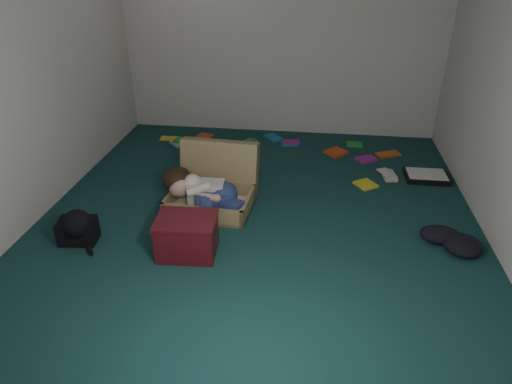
# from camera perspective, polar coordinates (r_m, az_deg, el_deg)

# --- Properties ---
(floor) EXTENTS (4.50, 4.50, 0.00)m
(floor) POSITION_cam_1_polar(r_m,az_deg,el_deg) (4.24, 0.27, -3.19)
(floor) COLOR #143A38
(floor) RESTS_ON ground
(wall_back) EXTENTS (4.50, 0.00, 4.50)m
(wall_back) POSITION_cam_1_polar(r_m,az_deg,el_deg) (5.92, 3.25, 19.47)
(wall_back) COLOR silver
(wall_back) RESTS_ON ground
(wall_front) EXTENTS (4.50, 0.00, 4.50)m
(wall_front) POSITION_cam_1_polar(r_m,az_deg,el_deg) (1.68, -9.51, -5.51)
(wall_front) COLOR silver
(wall_front) RESTS_ON ground
(wall_left) EXTENTS (0.00, 4.50, 4.50)m
(wall_left) POSITION_cam_1_polar(r_m,az_deg,el_deg) (4.44, -27.06, 13.45)
(wall_left) COLOR silver
(wall_left) RESTS_ON ground
(suitcase) EXTENTS (0.83, 0.81, 0.57)m
(suitcase) POSITION_cam_1_polar(r_m,az_deg,el_deg) (4.43, -5.23, 0.69)
(suitcase) COLOR #957F52
(suitcase) RESTS_ON floor
(person) EXTENTS (0.83, 0.44, 0.35)m
(person) POSITION_cam_1_polar(r_m,az_deg,el_deg) (4.26, -6.68, 0.09)
(person) COLOR silver
(person) RESTS_ON suitcase
(maroon_bin) EXTENTS (0.50, 0.40, 0.33)m
(maroon_bin) POSITION_cam_1_polar(r_m,az_deg,el_deg) (3.73, -8.60, -5.47)
(maroon_bin) COLOR #4A0F15
(maroon_bin) RESTS_ON floor
(backpack) EXTENTS (0.41, 0.34, 0.23)m
(backpack) POSITION_cam_1_polar(r_m,az_deg,el_deg) (4.14, -21.40, -4.41)
(backpack) COLOR black
(backpack) RESTS_ON floor
(clothing_pile) EXTENTS (0.52, 0.47, 0.14)m
(clothing_pile) POSITION_cam_1_polar(r_m,az_deg,el_deg) (4.19, 23.39, -5.16)
(clothing_pile) COLOR black
(clothing_pile) RESTS_ON floor
(paper_tray) EXTENTS (0.45, 0.34, 0.06)m
(paper_tray) POSITION_cam_1_polar(r_m,az_deg,el_deg) (5.25, 20.52, 1.87)
(paper_tray) COLOR black
(paper_tray) RESTS_ON floor
(book_scatter) EXTENTS (3.00, 1.44, 0.02)m
(book_scatter) POSITION_cam_1_polar(r_m,az_deg,el_deg) (5.62, 4.66, 5.22)
(book_scatter) COLOR yellow
(book_scatter) RESTS_ON floor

